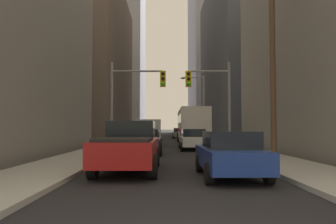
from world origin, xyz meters
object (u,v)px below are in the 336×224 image
Objects in this scene: sedan_navy at (146,142)px; sedan_white at (193,139)px; sedan_grey at (179,133)px; sedan_blue at (230,154)px; cargo_van_silver at (149,131)px; traffic_signal_near_left at (135,91)px; traffic_signal_near_right at (211,92)px; city_bus at (192,124)px; pickup_truck_red at (129,146)px.

sedan_navy and sedan_white have the same top height.
sedan_blue is at bearing -89.98° from sedan_grey.
sedan_white is (-0.09, 12.91, 0.00)m from sedan_blue.
sedan_grey is at bearing 80.14° from cargo_van_silver.
sedan_blue is 0.70× the size of traffic_signal_near_left.
sedan_grey is 26.73m from traffic_signal_near_right.
pickup_truck_red is at bearing -101.21° from city_bus.
sedan_grey is (3.45, 35.80, -0.16)m from pickup_truck_red.
pickup_truck_red is 1.27× the size of sedan_grey.
cargo_van_silver is 20.56m from sedan_grey.
pickup_truck_red is at bearing -86.04° from traffic_signal_near_left.
sedan_blue is at bearing -89.58° from sedan_white.
sedan_blue is 37.38m from sedan_grey.
cargo_van_silver is 5.47m from sedan_white.
sedan_blue is (3.47, -1.58, -0.16)m from pickup_truck_red.
traffic_signal_near_left reaches higher than sedan_white.
cargo_van_silver is at bearing 91.69° from sedan_navy.
sedan_blue is at bearing -94.85° from traffic_signal_near_right.
cargo_van_silver is 0.88× the size of traffic_signal_near_right.
cargo_van_silver is at bearing 90.25° from pickup_truck_red.
pickup_truck_red is 3.81m from sedan_blue.
traffic_signal_near_left and traffic_signal_near_right have the same top height.
city_bus reaches higher than sedan_grey.
sedan_blue is 1.00× the size of sedan_white.
sedan_white is 0.70× the size of traffic_signal_near_left.
cargo_van_silver is at bearing 84.75° from traffic_signal_near_left.
city_bus reaches higher than cargo_van_silver.
traffic_signal_near_left is (-0.58, -6.27, 2.75)m from cargo_van_silver.
sedan_navy is at bearing 110.10° from sedan_blue.
sedan_blue is 11.37m from traffic_signal_near_right.
traffic_signal_near_right is at bearing 85.15° from sedan_blue.
pickup_truck_red reaches higher than sedan_white.
traffic_signal_near_left reaches higher than sedan_navy.
sedan_navy is at bearing 88.67° from pickup_truck_red.
pickup_truck_red is 1.03× the size of cargo_van_silver.
sedan_blue and sedan_navy have the same top height.
sedan_grey is at bearing 92.19° from city_bus.
sedan_grey is (3.52, 20.25, -0.52)m from cargo_van_silver.
pickup_truck_red is 35.97m from sedan_grey.
sedan_blue is 9.58m from sedan_navy.
pickup_truck_red is at bearing 155.54° from sedan_blue.
sedan_white is at bearing 90.42° from sedan_blue.
sedan_blue is at bearing -69.27° from traffic_signal_near_left.
traffic_signal_near_left is at bearing -95.25° from cargo_van_silver.
sedan_grey is (3.28, 28.38, 0.00)m from sedan_navy.
cargo_van_silver reaches higher than sedan_grey.
sedan_white is at bearing 27.05° from traffic_signal_near_left.
sedan_navy is 0.71× the size of traffic_signal_near_right.
sedan_blue and sedan_grey have the same top height.
city_bus is 6.39m from cargo_van_silver.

